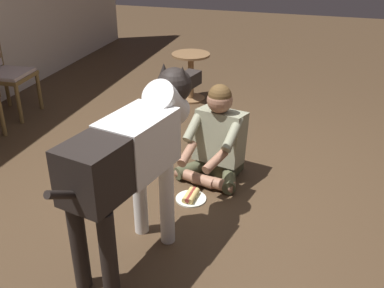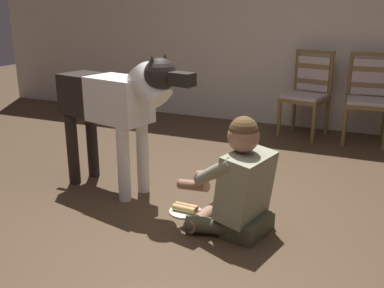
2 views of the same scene
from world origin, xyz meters
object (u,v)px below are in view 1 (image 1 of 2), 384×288
(large_dog, at_px, (133,152))
(hot_dog_on_plate, at_px, (191,197))
(person_sitting_on_floor, at_px, (217,140))
(dining_chair_right_of_pair, at_px, (0,67))
(round_side_table, at_px, (191,72))

(large_dog, xyz_separation_m, hot_dog_on_plate, (0.68, -0.15, -0.72))
(person_sitting_on_floor, bearing_deg, large_dog, 167.22)
(dining_chair_right_of_pair, distance_m, hot_dog_on_plate, 2.76)
(round_side_table, bearing_deg, large_dog, -170.37)
(large_dog, bearing_deg, person_sitting_on_floor, -12.78)
(large_dog, relative_size, hot_dog_on_plate, 5.92)
(person_sitting_on_floor, xyz_separation_m, round_side_table, (1.66, 0.73, 0.01))
(hot_dog_on_plate, relative_size, round_side_table, 0.42)
(dining_chair_right_of_pair, distance_m, round_side_table, 2.12)
(person_sitting_on_floor, relative_size, round_side_table, 1.42)
(round_side_table, bearing_deg, dining_chair_right_of_pair, 118.52)
(round_side_table, bearing_deg, hot_dog_on_plate, -163.38)
(person_sitting_on_floor, bearing_deg, hot_dog_on_plate, 167.22)
(dining_chair_right_of_pair, xyz_separation_m, person_sitting_on_floor, (-0.66, -2.58, -0.21))
(hot_dog_on_plate, bearing_deg, dining_chair_right_of_pair, 66.26)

